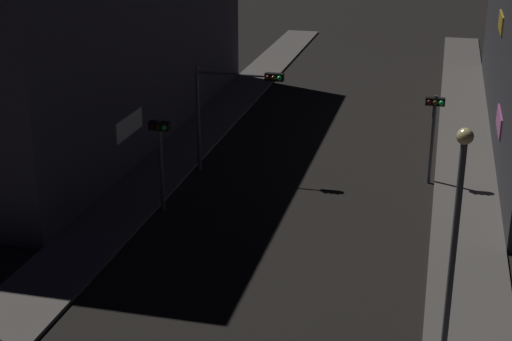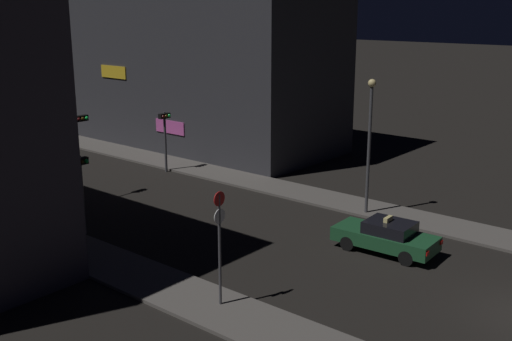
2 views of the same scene
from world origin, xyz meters
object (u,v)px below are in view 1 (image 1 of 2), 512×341
at_px(traffic_light_overhead, 231,98).
at_px(traffic_light_right_kerb, 434,122).
at_px(traffic_light_left_kerb, 160,146).
at_px(street_lamp_near_block, 455,232).

height_order(traffic_light_overhead, traffic_light_right_kerb, traffic_light_overhead).
bearing_deg(traffic_light_overhead, traffic_light_right_kerb, 5.27).
bearing_deg(traffic_light_left_kerb, traffic_light_right_kerb, 28.49).
bearing_deg(traffic_light_right_kerb, street_lamp_near_block, -86.86).
bearing_deg(traffic_light_right_kerb, traffic_light_overhead, -174.73).
relative_size(traffic_light_overhead, traffic_light_right_kerb, 1.22).
xyz_separation_m(traffic_light_overhead, traffic_light_right_kerb, (8.54, 0.79, -0.68)).
distance_m(traffic_light_left_kerb, street_lamp_near_block, 13.97).
height_order(traffic_light_overhead, traffic_light_left_kerb, traffic_light_overhead).
relative_size(traffic_light_left_kerb, traffic_light_right_kerb, 0.96).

